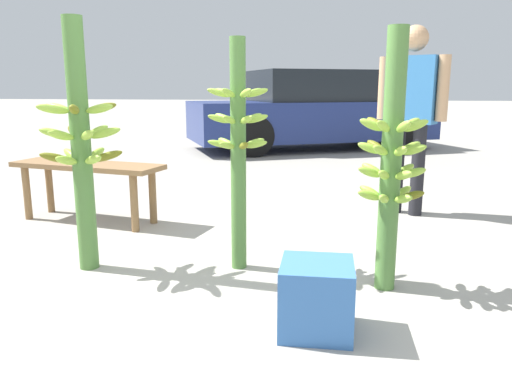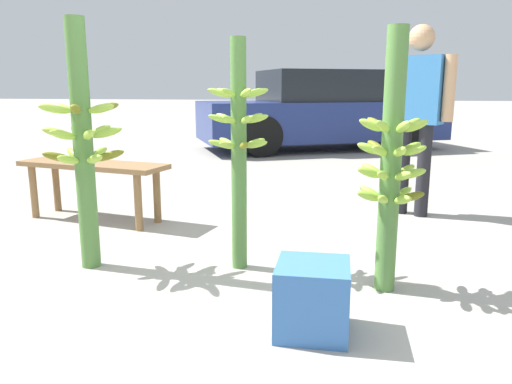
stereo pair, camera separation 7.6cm
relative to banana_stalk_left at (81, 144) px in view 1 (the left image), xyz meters
name	(u,v)px [view 1 (the left image)]	position (x,y,z in m)	size (l,w,h in m)	color
ground_plane	(218,300)	(0.90, -0.36, -0.77)	(80.00, 80.00, 0.00)	#9E998E
banana_stalk_left	(81,144)	(0.00, 0.00, 0.00)	(0.48, 0.48, 1.50)	#4C7A38
banana_stalk_center	(238,147)	(0.92, 0.14, -0.02)	(0.37, 0.37, 1.38)	#4C7A38
banana_stalk_right	(391,162)	(1.78, -0.07, -0.06)	(0.37, 0.37, 1.41)	#4C7A38
vendor_person	(411,104)	(2.15, 1.68, 0.19)	(0.58, 0.37, 1.61)	black
market_bench	(87,173)	(-0.50, 1.04, -0.37)	(1.35, 0.64, 0.49)	olive
parked_car	(314,111)	(1.19, 6.36, -0.10)	(4.57, 3.32, 1.38)	navy
produce_crate	(317,297)	(1.42, -0.63, -0.61)	(0.33, 0.33, 0.33)	#386BB2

